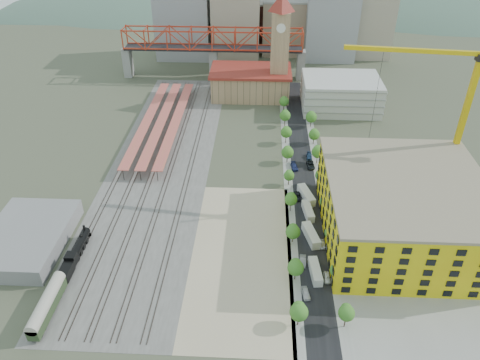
{
  "coord_description": "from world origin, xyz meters",
  "views": [
    {
      "loc": [
        0.44,
        -129.78,
        90.1
      ],
      "look_at": [
        -5.62,
        -8.03,
        10.0
      ],
      "focal_mm": 35.0,
      "sensor_mm": 36.0,
      "label": 1
    }
  ],
  "objects_px": {
    "car_0": "(306,293)",
    "site_trailer_d": "(306,195)",
    "site_trailer_c": "(308,211)",
    "site_trailer_a": "(315,271)",
    "clock_tower": "(280,38)",
    "locomotive": "(76,252)",
    "construction_building": "(403,209)",
    "site_trailer_b": "(311,235)",
    "tower_crane": "(457,97)",
    "coach": "(47,305)"
  },
  "relations": [
    {
      "from": "construction_building",
      "to": "locomotive",
      "type": "xyz_separation_m",
      "value": [
        -92.0,
        -14.75,
        -7.42
      ]
    },
    {
      "from": "construction_building",
      "to": "tower_crane",
      "type": "height_order",
      "value": "tower_crane"
    },
    {
      "from": "locomotive",
      "to": "construction_building",
      "type": "bearing_deg",
      "value": 9.11
    },
    {
      "from": "site_trailer_a",
      "to": "site_trailer_b",
      "type": "relative_size",
      "value": 0.93
    },
    {
      "from": "site_trailer_b",
      "to": "car_0",
      "type": "relative_size",
      "value": 2.21
    },
    {
      "from": "site_trailer_a",
      "to": "site_trailer_b",
      "type": "distance_m",
      "value": 14.74
    },
    {
      "from": "coach",
      "to": "site_trailer_b",
      "type": "distance_m",
      "value": 73.0
    },
    {
      "from": "construction_building",
      "to": "coach",
      "type": "height_order",
      "value": "construction_building"
    },
    {
      "from": "locomotive",
      "to": "coach",
      "type": "relative_size",
      "value": 1.2
    },
    {
      "from": "construction_building",
      "to": "coach",
      "type": "distance_m",
      "value": 98.48
    },
    {
      "from": "clock_tower",
      "to": "site_trailer_c",
      "type": "height_order",
      "value": "clock_tower"
    },
    {
      "from": "site_trailer_a",
      "to": "site_trailer_d",
      "type": "bearing_deg",
      "value": 84.32
    },
    {
      "from": "tower_crane",
      "to": "site_trailer_d",
      "type": "xyz_separation_m",
      "value": [
        -42.8,
        -6.53,
        -32.89
      ]
    },
    {
      "from": "site_trailer_b",
      "to": "site_trailer_c",
      "type": "bearing_deg",
      "value": 75.78
    },
    {
      "from": "tower_crane",
      "to": "car_0",
      "type": "relative_size",
      "value": 12.23
    },
    {
      "from": "locomotive",
      "to": "coach",
      "type": "height_order",
      "value": "coach"
    },
    {
      "from": "locomotive",
      "to": "site_trailer_c",
      "type": "height_order",
      "value": "locomotive"
    },
    {
      "from": "clock_tower",
      "to": "construction_building",
      "type": "relative_size",
      "value": 1.03
    },
    {
      "from": "coach",
      "to": "site_trailer_d",
      "type": "distance_m",
      "value": 83.8
    },
    {
      "from": "tower_crane",
      "to": "site_trailer_c",
      "type": "relative_size",
      "value": 6.14
    },
    {
      "from": "site_trailer_b",
      "to": "coach",
      "type": "bearing_deg",
      "value": -168.96
    },
    {
      "from": "car_0",
      "to": "coach",
      "type": "bearing_deg",
      "value": 179.22
    },
    {
      "from": "clock_tower",
      "to": "tower_crane",
      "type": "bearing_deg",
      "value": -56.37
    },
    {
      "from": "locomotive",
      "to": "site_trailer_c",
      "type": "distance_m",
      "value": 69.99
    },
    {
      "from": "construction_building",
      "to": "locomotive",
      "type": "height_order",
      "value": "construction_building"
    },
    {
      "from": "tower_crane",
      "to": "car_0",
      "type": "xyz_separation_m",
      "value": [
        -45.8,
        -49.25,
        -33.51
      ]
    },
    {
      "from": "clock_tower",
      "to": "locomotive",
      "type": "distance_m",
      "value": 131.31
    },
    {
      "from": "tower_crane",
      "to": "car_0",
      "type": "distance_m",
      "value": 75.14
    },
    {
      "from": "site_trailer_d",
      "to": "car_0",
      "type": "relative_size",
      "value": 2.24
    },
    {
      "from": "site_trailer_a",
      "to": "site_trailer_d",
      "type": "xyz_separation_m",
      "value": [
        0.0,
        35.21,
        0.12
      ]
    },
    {
      "from": "tower_crane",
      "to": "construction_building",
      "type": "bearing_deg",
      "value": -125.44
    },
    {
      "from": "site_trailer_a",
      "to": "site_trailer_b",
      "type": "bearing_deg",
      "value": 84.32
    },
    {
      "from": "tower_crane",
      "to": "car_0",
      "type": "bearing_deg",
      "value": -132.92
    },
    {
      "from": "construction_building",
      "to": "site_trailer_d",
      "type": "relative_size",
      "value": 4.97
    },
    {
      "from": "clock_tower",
      "to": "site_trailer_b",
      "type": "bearing_deg",
      "value": -85.58
    },
    {
      "from": "construction_building",
      "to": "car_0",
      "type": "bearing_deg",
      "value": -138.52
    },
    {
      "from": "clock_tower",
      "to": "site_trailer_d",
      "type": "height_order",
      "value": "clock_tower"
    },
    {
      "from": "site_trailer_a",
      "to": "site_trailer_c",
      "type": "xyz_separation_m",
      "value": [
        0.0,
        26.67,
        -0.04
      ]
    },
    {
      "from": "site_trailer_c",
      "to": "site_trailer_d",
      "type": "height_order",
      "value": "site_trailer_d"
    },
    {
      "from": "coach",
      "to": "site_trailer_d",
      "type": "xyz_separation_m",
      "value": [
        66.0,
        51.61,
        -1.58
      ]
    },
    {
      "from": "tower_crane",
      "to": "site_trailer_d",
      "type": "distance_m",
      "value": 54.38
    },
    {
      "from": "locomotive",
      "to": "site_trailer_a",
      "type": "height_order",
      "value": "locomotive"
    },
    {
      "from": "clock_tower",
      "to": "site_trailer_b",
      "type": "relative_size",
      "value": 5.17
    },
    {
      "from": "locomotive",
      "to": "clock_tower",
      "type": "bearing_deg",
      "value": 63.18
    },
    {
      "from": "locomotive",
      "to": "site_trailer_a",
      "type": "xyz_separation_m",
      "value": [
        66.0,
        -3.39,
        -0.71
      ]
    },
    {
      "from": "site_trailer_c",
      "to": "car_0",
      "type": "bearing_deg",
      "value": -103.09
    },
    {
      "from": "car_0",
      "to": "site_trailer_d",
      "type": "bearing_deg",
      "value": 77.16
    },
    {
      "from": "coach",
      "to": "site_trailer_b",
      "type": "bearing_deg",
      "value": 25.26
    },
    {
      "from": "clock_tower",
      "to": "site_trailer_a",
      "type": "distance_m",
      "value": 121.53
    },
    {
      "from": "clock_tower",
      "to": "car_0",
      "type": "relative_size",
      "value": 11.44
    }
  ]
}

